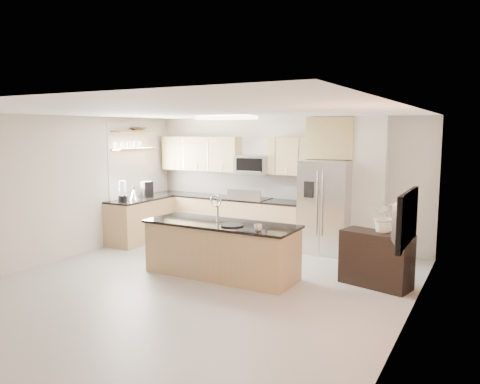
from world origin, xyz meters
The scene contains 26 objects.
floor centered at (0.00, 0.00, 0.00)m, with size 6.50×6.50×0.00m, color #A19E99.
ceiling centered at (0.00, 0.00, 2.60)m, with size 6.00×6.50×0.02m, color white.
wall_back centered at (0.00, 3.25, 1.30)m, with size 6.00×0.02×2.60m, color beige.
wall_left centered at (-3.00, 0.00, 1.30)m, with size 0.02×6.50×2.60m, color beige.
wall_right centered at (3.00, 0.00, 1.30)m, with size 0.02×6.50×2.60m, color beige.
back_counter centered at (-1.23, 2.93, 0.47)m, with size 3.55×0.66×1.44m.
left_counter centered at (-2.67, 1.85, 0.46)m, with size 0.66×1.50×0.92m.
range centered at (-0.60, 2.92, 0.47)m, with size 0.76×0.64×1.14m.
upper_cabinets centered at (-1.30, 3.09, 1.83)m, with size 3.50×0.33×0.75m.
microwave centered at (-0.60, 3.04, 1.63)m, with size 0.76×0.40×0.40m.
refrigerator centered at (1.06, 2.87, 0.89)m, with size 0.92×0.78×1.78m.
partition_column centered at (1.82, 3.10, 1.30)m, with size 0.60×0.30×2.60m, color silver.
window centered at (-2.98, 1.85, 1.65)m, with size 0.04×1.15×1.65m.
shelf_lower centered at (-2.85, 1.95, 1.95)m, with size 0.30×1.20×0.04m, color olive.
shelf_upper centered at (-2.85, 1.95, 2.32)m, with size 0.30×1.20×0.04m, color olive.
ceiling_fixture centered at (-0.40, 1.60, 2.56)m, with size 1.00×0.50×0.06m, color white.
island centered at (0.05, 0.66, 0.44)m, with size 2.51×0.92×1.29m.
credenza centered at (2.36, 1.32, 0.41)m, with size 1.03×0.43×0.83m, color black.
cup centered at (0.84, 0.40, 0.92)m, with size 0.12×0.12×0.10m, color silver.
platter centered at (0.33, 0.52, 0.88)m, with size 0.37×0.37×0.02m, color black.
blender centered at (-2.67, 1.35, 1.10)m, with size 0.18×0.18×0.42m.
kettle centered at (-2.62, 1.63, 1.04)m, with size 0.21×0.21×0.27m.
coffee_maker centered at (-2.69, 2.12, 1.08)m, with size 0.24×0.26×0.33m.
bowl centered at (-2.85, 2.07, 2.39)m, with size 0.39×0.39×0.10m, color #BABABD.
flower_vase centered at (2.45, 1.40, 1.19)m, with size 0.65×0.57×0.72m, color silver.
television centered at (2.91, -0.20, 1.35)m, with size 1.08×0.14×0.62m, color black.
Camera 1 is at (3.86, -5.65, 2.33)m, focal length 35.00 mm.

